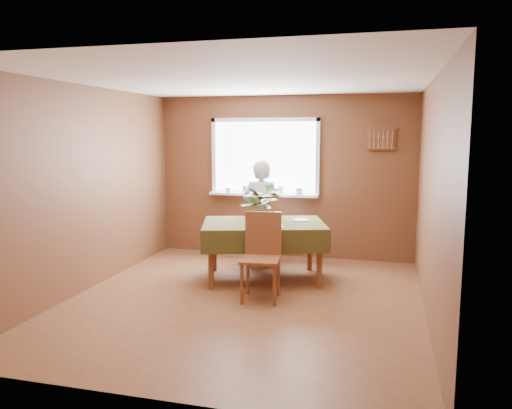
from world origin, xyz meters
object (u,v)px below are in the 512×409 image
(dining_table, at_px, (264,229))
(seated_woman, at_px, (261,213))
(chair_far, at_px, (262,227))
(chair_near, at_px, (262,252))
(flower_bouquet, at_px, (261,202))

(dining_table, bearing_deg, seated_woman, 90.00)
(chair_far, bearing_deg, chair_near, 77.84)
(dining_table, distance_m, seated_woman, 0.73)
(dining_table, bearing_deg, flower_bouquet, -100.60)
(chair_near, distance_m, flower_bouquet, 0.73)
(dining_table, height_order, chair_near, chair_near)
(dining_table, bearing_deg, chair_far, 88.95)
(dining_table, relative_size, seated_woman, 1.18)
(dining_table, xyz_separation_m, seated_woman, (-0.21, 0.70, 0.10))
(seated_woman, xyz_separation_m, flower_bouquet, (0.23, -0.93, 0.29))
(chair_near, bearing_deg, flower_bouquet, 99.48)
(chair_far, bearing_deg, dining_table, 79.65)
(chair_near, xyz_separation_m, seated_woman, (-0.37, 1.43, 0.23))
(chair_near, relative_size, flower_bouquet, 1.87)
(chair_near, height_order, flower_bouquet, flower_bouquet)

